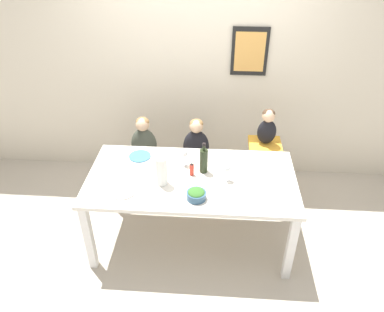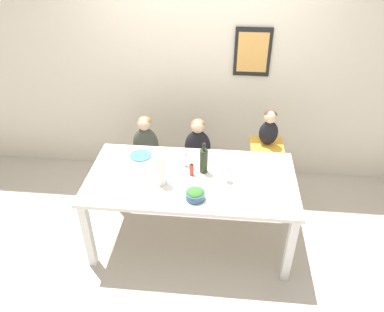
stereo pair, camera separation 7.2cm
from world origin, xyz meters
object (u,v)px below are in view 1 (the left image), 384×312
dinner_plate_front_left (123,192)px  chair_far_left (146,165)px  person_baby_right (267,125)px  wine_glass_far (184,154)px  person_child_center (196,142)px  paper_towel_roll (162,171)px  chair_far_center (196,167)px  dinner_plate_back_left (140,156)px  chair_right_highchair (264,156)px  salad_bowl_large (196,194)px  wine_bottle (204,160)px  person_child_left (144,140)px  wine_glass_near (227,169)px

dinner_plate_front_left → chair_far_left: bearing=89.8°
person_baby_right → wine_glass_far: (-0.81, -0.52, -0.05)m
person_child_center → person_baby_right: (0.73, 0.00, 0.23)m
paper_towel_roll → dinner_plate_front_left: size_ratio=1.27×
chair_far_center → person_child_center: person_child_center is taller
person_baby_right → dinner_plate_back_left: (-1.26, -0.41, -0.16)m
chair_right_highchair → salad_bowl_large: size_ratio=4.34×
person_child_center → salad_bowl_large: (0.06, -1.00, 0.10)m
paper_towel_roll → wine_glass_far: (0.17, 0.30, -0.01)m
wine_bottle → person_child_left: bearing=137.8°
wine_bottle → dinner_plate_back_left: (-0.63, 0.20, -0.12)m
chair_far_center → dinner_plate_front_left: bearing=-120.7°
chair_far_left → person_baby_right: bearing=0.1°
paper_towel_roll → wine_glass_near: size_ratio=1.61×
person_baby_right → wine_glass_near: 0.84m
chair_right_highchair → salad_bowl_large: 1.23m
person_baby_right → paper_towel_roll: 1.28m
person_child_center → wine_glass_far: bearing=-99.3°
salad_bowl_large → dinner_plate_back_left: bearing=135.1°
person_child_left → salad_bowl_large: bearing=-57.8°
wine_glass_far → dinner_plate_back_left: size_ratio=0.79×
chair_far_left → dinner_plate_back_left: size_ratio=2.11×
person_baby_right → wine_glass_near: person_baby_right is taller
wine_glass_near → dinner_plate_back_left: size_ratio=0.79×
chair_far_left → chair_right_highchair: bearing=0.0°
wine_bottle → paper_towel_roll: (-0.36, -0.21, 0.01)m
paper_towel_roll → wine_glass_far: size_ratio=1.61×
chair_far_center → wine_bottle: wine_bottle is taller
person_child_center → wine_bottle: (0.10, -0.61, 0.18)m
wine_glass_near → chair_far_center: bearing=113.5°
person_child_left → chair_right_highchair: bearing=-0.0°
wine_bottle → dinner_plate_back_left: wine_bottle is taller
person_child_left → person_baby_right: (1.30, 0.00, 0.23)m
chair_far_left → wine_glass_near: 1.25m
chair_far_left → chair_right_highchair: 1.31m
chair_far_center → wine_glass_near: (0.32, -0.73, 0.51)m
wine_bottle → dinner_plate_front_left: size_ratio=1.43×
person_baby_right → chair_right_highchair: bearing=-90.0°
paper_towel_roll → dinner_plate_back_left: bearing=124.3°
chair_far_center → dinner_plate_back_left: bearing=-142.2°
person_child_center → dinner_plate_back_left: (-0.53, -0.41, 0.06)m
chair_right_highchair → dinner_plate_back_left: (-1.26, -0.41, 0.22)m
person_baby_right → salad_bowl_large: (-0.67, -1.00, -0.13)m
dinner_plate_back_left → wine_glass_near: bearing=-20.4°
chair_far_center → person_child_left: 0.66m
chair_right_highchair → person_baby_right: 0.38m
person_child_center → paper_towel_roll: (-0.25, -0.82, 0.19)m
dinner_plate_front_left → paper_towel_roll: bearing=25.0°
salad_bowl_large → wine_glass_near: bearing=46.7°
wine_bottle → paper_towel_roll: 0.41m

